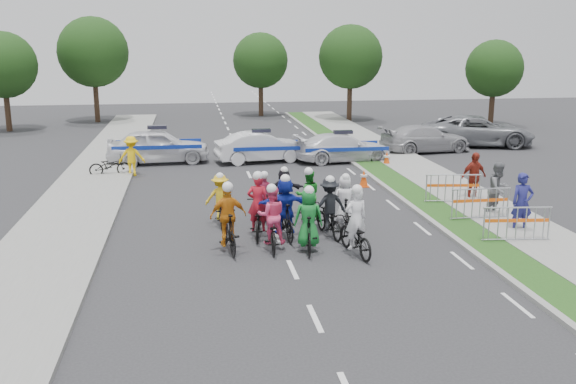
{
  "coord_description": "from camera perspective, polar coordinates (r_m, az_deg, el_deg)",
  "views": [
    {
      "loc": [
        -2.49,
        -15.39,
        5.78
      ],
      "look_at": [
        0.49,
        3.98,
        1.1
      ],
      "focal_mm": 40.0,
      "sensor_mm": 36.0,
      "label": 1
    }
  ],
  "objects": [
    {
      "name": "spectator_0",
      "position": [
        20.75,
        20.1,
        -0.92
      ],
      "size": [
        0.7,
        0.49,
        1.86
      ],
      "primitive_type": "imported",
      "rotation": [
        0.0,
        0.0,
        -0.06
      ],
      "color": "navy",
      "rests_on": "ground"
    },
    {
      "name": "sidewalk_left",
      "position": [
        21.55,
        -19.17,
        -2.71
      ],
      "size": [
        3.0,
        60.0,
        0.13
      ],
      "primitive_type": "cube",
      "color": "gray",
      "rests_on": "ground"
    },
    {
      "name": "rider_10",
      "position": [
        20.51,
        -6.03,
        -1.07
      ],
      "size": [
        0.96,
        1.69,
        1.71
      ],
      "rotation": [
        0.0,
        0.0,
        3.12
      ],
      "color": "black",
      "rests_on": "ground"
    },
    {
      "name": "parked_bike",
      "position": [
        28.75,
        -15.56,
        2.27
      ],
      "size": [
        1.81,
        0.83,
        0.91
      ],
      "primitive_type": "imported",
      "rotation": [
        0.0,
        0.0,
        1.7
      ],
      "color": "black",
      "rests_on": "ground"
    },
    {
      "name": "barrier_1",
      "position": [
        21.61,
        16.71,
        -1.13
      ],
      "size": [
        2.0,
        0.5,
        1.12
      ],
      "primitive_type": null,
      "rotation": [
        0.0,
        0.0,
        0.0
      ],
      "color": "#A5A8AD",
      "rests_on": "ground"
    },
    {
      "name": "police_car_2",
      "position": [
        31.13,
        4.89,
        3.95
      ],
      "size": [
        4.84,
        2.36,
        1.36
      ],
      "primitive_type": "imported",
      "rotation": [
        0.0,
        0.0,
        1.67
      ],
      "color": "silver",
      "rests_on": "ground"
    },
    {
      "name": "rider_2",
      "position": [
        18.01,
        -1.48,
        -2.94
      ],
      "size": [
        0.82,
        1.9,
        1.91
      ],
      "rotation": [
        0.0,
        0.0,
        3.09
      ],
      "color": "black",
      "rests_on": "ground"
    },
    {
      "name": "rider_3",
      "position": [
        17.86,
        -5.33,
        -2.93
      ],
      "size": [
        1.06,
        1.97,
        2.02
      ],
      "rotation": [
        0.0,
        0.0,
        3.27
      ],
      "color": "black",
      "rests_on": "ground"
    },
    {
      "name": "tree_0",
      "position": [
        44.92,
        -24.0,
        10.27
      ],
      "size": [
        4.2,
        4.2,
        6.3
      ],
      "color": "#382619",
      "rests_on": "ground"
    },
    {
      "name": "civilian_sedan",
      "position": [
        34.43,
        12.1,
        4.65
      ],
      "size": [
        5.09,
        2.73,
        1.4
      ],
      "primitive_type": "imported",
      "rotation": [
        0.0,
        0.0,
        1.74
      ],
      "color": "#A5A4A9",
      "rests_on": "ground"
    },
    {
      "name": "rider_8",
      "position": [
        20.35,
        1.78,
        -1.03
      ],
      "size": [
        0.8,
        1.86,
        1.89
      ],
      "rotation": [
        0.0,
        0.0,
        3.13
      ],
      "color": "black",
      "rests_on": "ground"
    },
    {
      "name": "barrier_0",
      "position": [
        19.58,
        19.64,
        -2.84
      ],
      "size": [
        2.04,
        0.71,
        1.12
      ],
      "primitive_type": null,
      "rotation": [
        0.0,
        0.0,
        -0.11
      ],
      "color": "#A5A8AD",
      "rests_on": "ground"
    },
    {
      "name": "ground",
      "position": [
        16.62,
        0.41,
        -6.92
      ],
      "size": [
        90.0,
        90.0,
        0.0
      ],
      "primitive_type": "plane",
      "color": "#28282B",
      "rests_on": "ground"
    },
    {
      "name": "rider_9",
      "position": [
        20.68,
        -2.12,
        -0.91
      ],
      "size": [
        0.91,
        1.68,
        1.7
      ],
      "rotation": [
        0.0,
        0.0,
        3.34
      ],
      "color": "black",
      "rests_on": "ground"
    },
    {
      "name": "rider_6",
      "position": [
        19.2,
        -2.7,
        -2.04
      ],
      "size": [
        0.97,
        2.06,
        2.02
      ],
      "rotation": [
        0.0,
        0.0,
        3.0
      ],
      "color": "black",
      "rests_on": "ground"
    },
    {
      "name": "cone_0",
      "position": [
        25.9,
        6.75,
        1.22
      ],
      "size": [
        0.4,
        0.4,
        0.7
      ],
      "color": "#F24C0C",
      "rests_on": "ground"
    },
    {
      "name": "police_car_0",
      "position": [
        31.24,
        -11.48,
        4.03
      ],
      "size": [
        4.93,
        2.23,
        1.64
      ],
      "primitive_type": "imported",
      "rotation": [
        0.0,
        0.0,
        1.63
      ],
      "color": "silver",
      "rests_on": "ground"
    },
    {
      "name": "rider_5",
      "position": [
        18.94,
        -0.27,
        -1.75
      ],
      "size": [
        1.61,
        1.91,
        1.97
      ],
      "rotation": [
        0.0,
        0.0,
        3.25
      ],
      "color": "black",
      "rests_on": "ground"
    },
    {
      "name": "rider_1",
      "position": [
        17.81,
        1.82,
        -3.02
      ],
      "size": [
        0.85,
        1.86,
        1.9
      ],
      "rotation": [
        0.0,
        0.0,
        3.02
      ],
      "color": "black",
      "rests_on": "ground"
    },
    {
      "name": "police_car_1",
      "position": [
        30.92,
        -2.39,
        4.01
      ],
      "size": [
        4.56,
        2.16,
        1.44
      ],
      "primitive_type": "imported",
      "rotation": [
        0.0,
        0.0,
        1.72
      ],
      "color": "silver",
      "rests_on": "ground"
    },
    {
      "name": "rider_11",
      "position": [
        21.45,
        -0.36,
        -0.22
      ],
      "size": [
        1.39,
        1.65,
        1.69
      ],
      "rotation": [
        0.0,
        0.0,
        2.98
      ],
      "color": "black",
      "rests_on": "ground"
    },
    {
      "name": "spectator_1",
      "position": [
        22.51,
        18.2,
        0.25
      ],
      "size": [
        1.1,
        1.01,
        1.82
      ],
      "primitive_type": "imported",
      "rotation": [
        0.0,
        0.0,
        0.46
      ],
      "color": "slate",
      "rests_on": "ground"
    },
    {
      "name": "tree_2",
      "position": [
        46.22,
        17.87,
        10.39
      ],
      "size": [
        3.85,
        3.85,
        5.77
      ],
      "color": "#382619",
      "rests_on": "ground"
    },
    {
      "name": "rider_0",
      "position": [
        17.63,
        5.99,
        -3.53
      ],
      "size": [
        1.01,
        2.05,
        2.0
      ],
      "rotation": [
        0.0,
        0.0,
        3.32
      ],
      "color": "black",
      "rests_on": "ground"
    },
    {
      "name": "cone_1",
      "position": [
        30.33,
        8.77,
        2.95
      ],
      "size": [
        0.4,
        0.4,
        0.7
      ],
      "color": "#F24C0C",
      "rests_on": "ground"
    },
    {
      "name": "spectator_2",
      "position": [
        24.35,
        16.19,
        1.32
      ],
      "size": [
        1.13,
        0.67,
        1.79
      ],
      "primitive_type": "imported",
      "rotation": [
        0.0,
        0.0,
        0.24
      ],
      "color": "maroon",
      "rests_on": "ground"
    },
    {
      "name": "curb_right",
      "position": [
        22.49,
        11.28,
        -1.57
      ],
      "size": [
        0.2,
        60.0,
        0.12
      ],
      "primitive_type": "cube",
      "color": "gray",
      "rests_on": "ground"
    },
    {
      "name": "civilian_suv",
      "position": [
        37.14,
        16.49,
        5.24
      ],
      "size": [
        6.52,
        4.08,
        1.68
      ],
      "primitive_type": "imported",
      "rotation": [
        0.0,
        0.0,
        1.34
      ],
      "color": "slate",
      "rests_on": "ground"
    },
    {
      "name": "tree_3",
      "position": [
        47.84,
        -16.94,
        11.8
      ],
      "size": [
        4.9,
        4.9,
        7.35
      ],
      "color": "#382619",
      "rests_on": "ground"
    },
    {
      "name": "tree_1",
      "position": [
        46.83,
        5.57,
        11.86
      ],
      "size": [
        4.55,
        4.55,
        6.82
      ],
      "color": "#382619",
      "rests_on": "ground"
    },
    {
      "name": "sidewalk_right",
      "position": [
        23.45,
        17.03,
        -1.27
      ],
      "size": [
        2.4,
        60.0,
        0.13
      ],
      "primitive_type": "cube",
      "color": "gray",
      "rests_on": "ground"
    },
    {
      "name": "grass_strip",
      "position": [
        22.74,
        12.94,
        -1.5
      ],
      "size": [
        1.2,
        60.0,
        0.11
      ],
      "primitive_type": "cube",
      "color": "#194014",
      "rests_on": "ground"
    },
    {
      "name": "rider_7",
      "position": [
        20.09,
        5.04,
        -1.3
      ],
      "size": [
        0.76,
        1.7,
        1.77
      ],
      "rotation": [
        0.0,
        0.0,
        3.09
      ],
      "color": "black",
      "rests_on": "ground"
    },
    {
      "name": "barrier_2",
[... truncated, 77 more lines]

